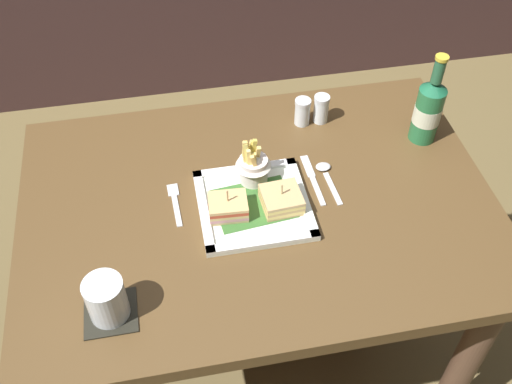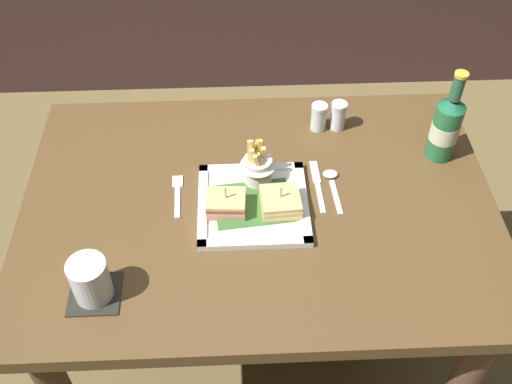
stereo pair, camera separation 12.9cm
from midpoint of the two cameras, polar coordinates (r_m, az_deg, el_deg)
The scene contains 14 objects.
ground_plane at distance 1.93m, azimuth 2.19°, elevation -15.74°, with size 6.00×6.00×0.00m, color brown.
dining_table at distance 1.42m, azimuth 2.87°, elevation -4.54°, with size 1.05×0.74×0.73m.
square_plate at distance 1.31m, azimuth 2.53°, elevation -1.35°, with size 0.24×0.24×0.02m.
sandwich_half_left at distance 1.28m, azimuth 0.01°, elevation -1.28°, with size 0.09×0.07×0.07m.
sandwich_half_right at distance 1.29m, azimuth 5.20°, elevation -1.14°, with size 0.09×0.09×0.07m.
fries_cup at distance 1.33m, azimuth 2.89°, elevation 2.43°, with size 0.08×0.08×0.12m.
beer_bottle at distance 1.46m, azimuth 20.08°, elevation 5.76°, with size 0.07×0.07×0.24m.
drink_coaster at distance 1.20m, azimuth -12.09°, elevation -9.64°, with size 0.10×0.10×0.00m, color black.
water_glass at distance 1.17m, azimuth -12.40°, elevation -8.51°, with size 0.08×0.08×0.09m.
fork at distance 1.35m, azimuth -4.78°, elevation -0.25°, with size 0.03×0.13×0.00m.
knife at distance 1.38m, azimuth 8.55°, elevation 0.65°, with size 0.02×0.16×0.00m.
spoon at distance 1.38m, azimuth 9.89°, elevation 0.99°, with size 0.04×0.13×0.01m.
salt_shaker at distance 1.50m, azimuth 8.46°, elevation 6.84°, with size 0.04×0.04×0.07m.
pepper_shaker at distance 1.51m, azimuth 10.27°, elevation 6.91°, with size 0.04×0.04×0.07m.
Camera 2 is at (-0.05, -0.89, 1.71)m, focal length 42.04 mm.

